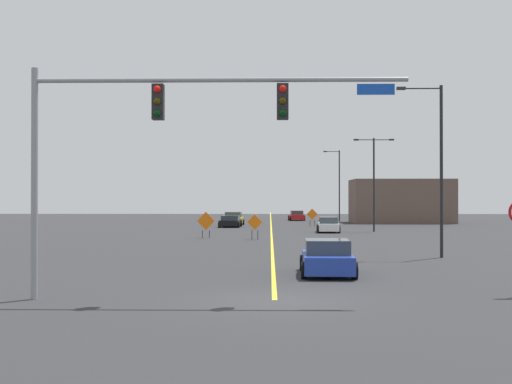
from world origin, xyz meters
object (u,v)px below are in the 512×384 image
object	(u,v)px
car_red_mid	(297,216)
car_blue_distant	(327,258)
street_lamp_near_right	(438,162)
street_lamp_mid_left	(374,176)
car_black_near	(230,221)
construction_sign_right_shoulder	(312,215)
car_yellow_far	(234,219)
street_lamp_far_right	(338,182)
traffic_signal_assembly	(158,124)
car_white_approaching	(328,225)
construction_sign_median_far	(206,222)
construction_sign_right_lane	(255,224)

from	to	relation	value
car_red_mid	car_blue_distant	xyz separation A→B (m)	(-1.36, -62.11, 0.02)
street_lamp_near_right	street_lamp_mid_left	bearing A→B (deg)	88.09
car_red_mid	car_blue_distant	distance (m)	62.13
car_black_near	construction_sign_right_shoulder	bearing A→B (deg)	10.85
street_lamp_near_right	car_blue_distant	bearing A→B (deg)	-129.89
street_lamp_mid_left	street_lamp_near_right	xyz separation A→B (m)	(-0.85, -25.53, -0.14)
street_lamp_near_right	car_red_mid	size ratio (longest dim) A/B	2.01
car_yellow_far	car_black_near	distance (m)	4.49
street_lamp_far_right	construction_sign_right_shoulder	size ratio (longest dim) A/B	4.86
car_yellow_far	car_black_near	world-z (taller)	car_yellow_far
street_lamp_mid_left	construction_sign_right_shoulder	xyz separation A→B (m)	(-4.82, 10.64, -3.76)
traffic_signal_assembly	car_yellow_far	size ratio (longest dim) A/B	2.75
street_lamp_far_right	car_white_approaching	size ratio (longest dim) A/B	2.18
car_black_near	car_blue_distant	bearing A→B (deg)	-81.45
street_lamp_mid_left	car_white_approaching	xyz separation A→B (m)	(-4.19, -1.24, -4.31)
street_lamp_near_right	construction_sign_right_shoulder	size ratio (longest dim) A/B	4.61
construction_sign_right_shoulder	traffic_signal_assembly	bearing A→B (deg)	-98.86
car_red_mid	car_yellow_far	size ratio (longest dim) A/B	1.07
car_yellow_far	traffic_signal_assembly	bearing A→B (deg)	-89.24
street_lamp_mid_left	car_black_near	bearing A→B (deg)	146.08
construction_sign_median_far	street_lamp_near_right	bearing A→B (deg)	-50.52
construction_sign_right_lane	car_blue_distant	size ratio (longest dim) A/B	0.44
construction_sign_median_far	construction_sign_right_shoulder	bearing A→B (deg)	65.13
car_yellow_far	car_white_approaching	bearing A→B (deg)	-58.25
street_lamp_far_right	construction_sign_median_far	distance (m)	37.86
street_lamp_far_right	car_red_mid	distance (m)	7.66
street_lamp_far_right	street_lamp_mid_left	xyz separation A→B (m)	(0.49, -25.69, -0.08)
traffic_signal_assembly	car_red_mid	world-z (taller)	traffic_signal_assembly
construction_sign_right_lane	car_white_approaching	world-z (taller)	construction_sign_right_lane
street_lamp_mid_left	street_lamp_near_right	size ratio (longest dim) A/B	0.96
construction_sign_right_shoulder	car_white_approaching	distance (m)	11.91
street_lamp_mid_left	car_yellow_far	distance (m)	19.42
street_lamp_near_right	construction_sign_median_far	size ratio (longest dim) A/B	4.42
car_red_mid	car_blue_distant	size ratio (longest dim) A/B	1.04
traffic_signal_assembly	street_lamp_near_right	xyz separation A→B (m)	(11.76, 13.83, -0.38)
street_lamp_near_right	car_black_near	xyz separation A→B (m)	(-12.53, 34.53, -4.21)
construction_sign_median_far	car_red_mid	bearing A→B (deg)	77.70
street_lamp_far_right	construction_sign_right_lane	xyz separation A→B (m)	(-9.89, -37.13, -3.87)
construction_sign_right_shoulder	construction_sign_right_lane	distance (m)	22.77
car_white_approaching	street_lamp_far_right	bearing A→B (deg)	82.17
construction_sign_right_lane	car_red_mid	xyz separation A→B (m)	(4.67, 40.58, -0.54)
car_white_approaching	car_blue_distant	distance (m)	31.87
traffic_signal_assembly	construction_sign_right_shoulder	size ratio (longest dim) A/B	5.90
traffic_signal_assembly	car_black_near	size ratio (longest dim) A/B	2.59
construction_sign_right_shoulder	car_black_near	distance (m)	8.74
traffic_signal_assembly	street_lamp_near_right	world-z (taller)	street_lamp_near_right
car_white_approaching	car_blue_distant	bearing A→B (deg)	-95.19
construction_sign_right_lane	car_red_mid	world-z (taller)	construction_sign_right_lane
construction_sign_median_far	car_red_mid	world-z (taller)	construction_sign_median_far
street_lamp_far_right	car_white_approaching	world-z (taller)	street_lamp_far_right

